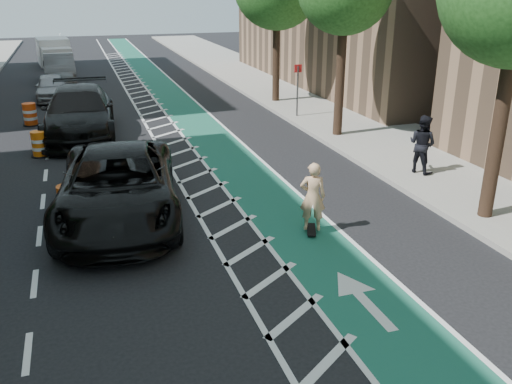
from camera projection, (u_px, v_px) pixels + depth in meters
name	position (u px, v px, depth m)	size (l,w,h in m)	color
ground	(186.00, 261.00, 12.19)	(120.00, 120.00, 0.00)	black
bike_lane	(210.00, 138.00, 21.93)	(2.00, 90.00, 0.01)	#195A4E
buffer_strip	(174.00, 141.00, 21.49)	(1.40, 90.00, 0.01)	silver
sidewalk_right	(354.00, 124.00, 23.81)	(5.00, 90.00, 0.15)	gray
curb_right	(303.00, 128.00, 23.09)	(0.12, 90.00, 0.16)	gray
sign_post	(298.00, 90.00, 24.57)	(0.35, 0.08, 2.47)	#4C4C4C
skateboard	(311.00, 230.00, 13.54)	(0.47, 0.77, 0.10)	black
skateboarder	(313.00, 197.00, 13.22)	(0.63, 0.42, 1.74)	tan
suv_near	(118.00, 186.00, 14.10)	(3.02, 6.54, 1.82)	black
suv_far	(79.00, 112.00, 21.91)	(2.72, 6.70, 1.95)	black
car_silver	(51.00, 87.00, 28.94)	(1.60, 3.97, 1.35)	#A1A1A6
car_grey	(60.00, 68.00, 34.37)	(1.81, 5.20, 1.71)	#5A5B5F
pedestrian	(422.00, 144.00, 17.17)	(0.91, 0.71, 1.87)	black
box_truck	(55.00, 53.00, 41.02)	(2.67, 5.02, 2.00)	silver
barrel_a	(70.00, 205.00, 13.97)	(0.75, 0.75, 1.02)	#D64F0B
barrel_b	(40.00, 145.00, 19.46)	(0.67, 0.67, 0.92)	orange
barrel_c	(30.00, 115.00, 23.76)	(0.71, 0.71, 0.97)	#E4450C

